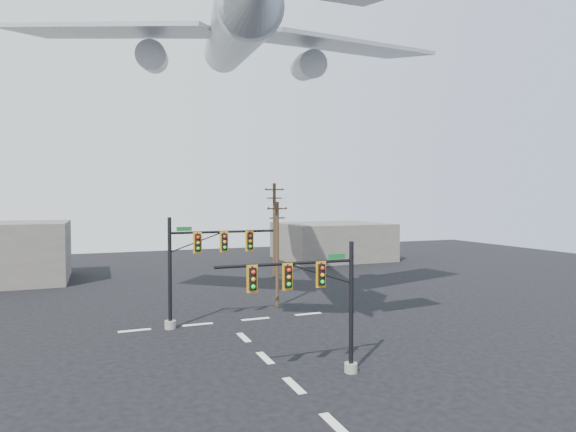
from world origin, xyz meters
name	(u,v)px	position (x,y,z in m)	size (l,w,h in m)	color
ground	(294,386)	(0.00, 0.00, 0.00)	(120.00, 120.00, 0.00)	black
lane_markings	(257,350)	(0.00, 5.33, 0.01)	(14.00, 21.20, 0.01)	silver
signal_mast_near	(320,301)	(1.46, 0.46, 3.60)	(6.94, 0.69, 6.30)	gray
signal_mast_far	(198,264)	(-2.05, 11.58, 4.07)	(7.39, 0.79, 7.16)	gray
utility_pole_a	(277,252)	(4.83, 15.29, 4.24)	(1.63, 0.27, 8.11)	#402F1B
utility_pole_b	(274,228)	(9.30, 28.34, 5.23)	(2.01, 0.52, 10.00)	#402F1B
power_lines	(276,198)	(7.07, 21.81, 8.40)	(6.12, 13.06, 0.03)	black
airliner	(232,38)	(0.92, 13.82, 19.70)	(29.99, 31.88, 9.07)	#AAB0B6
building_right	(332,241)	(22.00, 40.00, 2.50)	(14.00, 12.00, 5.00)	#68625C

